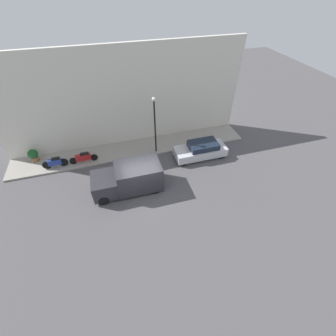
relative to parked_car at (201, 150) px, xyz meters
The scene contains 9 objects.
ground_plane 5.88m from the parked_car, 117.00° to the left, with size 60.00×60.00×0.00m, color #514F51.
sidewalk 5.76m from the parked_car, 65.32° to the left, with size 2.52×19.40×0.14m.
building_facade 7.26m from the parked_car, 53.86° to the left, with size 0.30×19.40×7.92m.
parked_car is the anchor object (origin of this frame).
delivery_van 6.47m from the parked_car, 108.03° to the left, with size 2.08×4.64×2.01m.
motorcycle_red 9.31m from the parked_car, 79.45° to the left, with size 0.30×2.14×0.84m.
motorcycle_blue 11.36m from the parked_car, 81.50° to the left, with size 0.30×1.87×0.85m.
streetlamp 4.40m from the parked_car, 66.12° to the left, with size 0.29×0.29×4.75m.
potted_plant 13.24m from the parked_car, 77.06° to the left, with size 0.73×0.73×1.04m.
Camera 1 is at (-10.46, 1.34, 11.76)m, focal length 24.00 mm.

